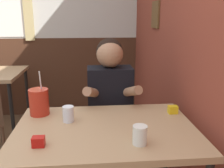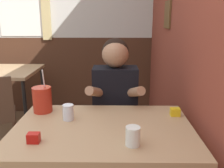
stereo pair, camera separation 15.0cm
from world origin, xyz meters
The scene contains 10 objects.
brick_wall_right centered at (1.21, 1.30, 1.35)m, with size 0.08×4.59×2.70m.
back_wall centered at (-0.01, 2.62, 1.36)m, with size 5.36×0.09×2.70m.
main_table centered at (0.61, 0.40, 0.70)m, with size 1.03×0.71×0.78m.
background_table centered at (-0.57, 1.94, 0.68)m, with size 0.62×0.75×0.78m.
person_seated centered at (0.68, 0.93, 0.65)m, with size 0.42×0.40×1.23m.
cocktail_pitcher centered at (0.20, 0.63, 0.86)m, with size 0.12×0.12×0.29m.
glass_near_pitcher centered at (0.39, 0.50, 0.83)m, with size 0.07×0.07×0.10m.
glass_center centered at (0.76, 0.19, 0.83)m, with size 0.07×0.07×0.10m.
condiment_ketchup centered at (0.27, 0.21, 0.80)m, with size 0.06×0.04×0.05m.
condiment_mustard centered at (1.06, 0.57, 0.80)m, with size 0.06×0.04×0.05m.
Camera 2 is at (0.68, -0.91, 1.39)m, focal length 40.00 mm.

